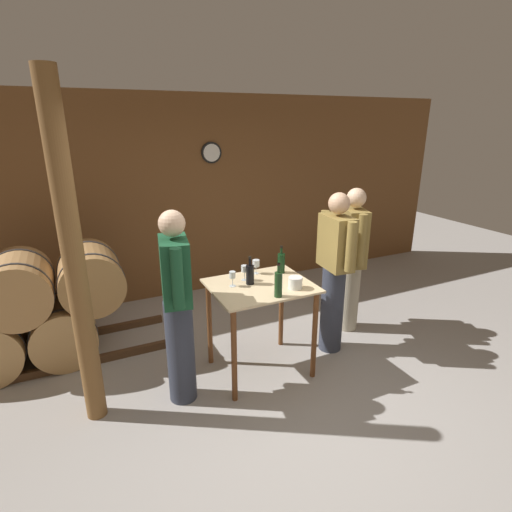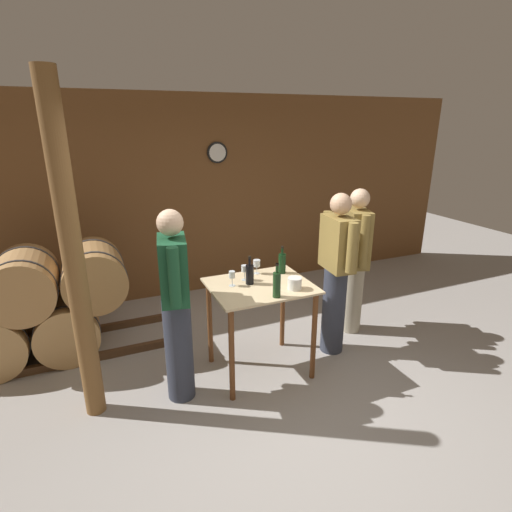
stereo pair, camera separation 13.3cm
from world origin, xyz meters
name	(u,v)px [view 2 (the right image)]	position (x,y,z in m)	size (l,w,h in m)	color
ground_plane	(288,399)	(0.00, 0.00, 0.00)	(14.00, 14.00, 0.00)	#9E9993
back_wall	(199,197)	(0.00, 2.72, 1.35)	(8.40, 0.08, 2.70)	brown
barrel_rack	(47,306)	(-1.93, 1.63, 0.56)	(2.77, 0.76, 1.16)	#4C331E
tasting_table	(260,303)	(-0.04, 0.52, 0.72)	(0.93, 0.76, 0.91)	beige
wooden_post	(74,261)	(-1.57, 0.53, 1.35)	(0.16, 0.16, 2.70)	brown
wine_bottle_far_left	(250,274)	(-0.12, 0.58, 1.01)	(0.08, 0.08, 0.27)	black
wine_bottle_left	(277,284)	(-0.02, 0.22, 1.03)	(0.07, 0.07, 0.31)	#193819
wine_bottle_center	(282,263)	(0.28, 0.72, 1.02)	(0.07, 0.07, 0.28)	black
wine_glass_near_left	(232,275)	(-0.29, 0.60, 1.01)	(0.06, 0.06, 0.14)	silver
wine_glass_near_center	(244,269)	(-0.13, 0.69, 1.02)	(0.06, 0.06, 0.15)	silver
wine_glass_near_right	(257,264)	(0.04, 0.80, 1.01)	(0.07, 0.07, 0.14)	silver
ice_bucket	(295,283)	(0.20, 0.31, 0.96)	(0.13, 0.13, 0.11)	white
person_host	(176,304)	(-0.85, 0.43, 0.90)	(0.29, 0.58, 1.71)	#333847
person_visitor_with_scarf	(355,259)	(1.26, 0.85, 0.88)	(0.34, 0.56, 1.67)	#B7AD93
person_visitor_bearded	(336,272)	(0.81, 0.55, 0.90)	(0.25, 0.59, 1.70)	#333847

